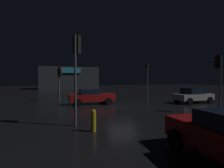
% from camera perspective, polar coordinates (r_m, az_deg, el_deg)
% --- Properties ---
extents(ground_plane, '(120.00, 120.00, 0.00)m').
position_cam_1_polar(ground_plane, '(16.04, 3.27, -7.00)').
color(ground_plane, black).
extents(store_building, '(14.34, 8.20, 5.53)m').
position_cam_1_polar(store_building, '(48.85, -13.49, 1.82)').
color(store_building, '#33383D').
rests_on(store_building, ground).
extents(traffic_signal_main, '(0.41, 0.43, 4.58)m').
position_cam_1_polar(traffic_signal_main, '(9.42, -11.14, 7.94)').
color(traffic_signal_main, '#595B60').
rests_on(traffic_signal_main, ground).
extents(traffic_signal_opposite, '(0.43, 0.42, 4.26)m').
position_cam_1_polar(traffic_signal_opposite, '(21.96, 11.03, 3.10)').
color(traffic_signal_opposite, '#595B60').
rests_on(traffic_signal_opposite, ground).
extents(traffic_signal_cross_left, '(0.42, 0.42, 4.05)m').
position_cam_1_polar(traffic_signal_cross_left, '(14.68, 30.53, 4.26)').
color(traffic_signal_cross_left, '#595B60').
rests_on(traffic_signal_cross_left, ground).
extents(traffic_signal_cross_right, '(0.42, 0.42, 3.71)m').
position_cam_1_polar(traffic_signal_cross_right, '(20.21, -16.18, 2.09)').
color(traffic_signal_cross_right, '#595B60').
rests_on(traffic_signal_cross_right, ground).
extents(car_near, '(4.28, 2.01, 1.46)m').
position_cam_1_polar(car_near, '(17.31, -6.60, -3.89)').
color(car_near, '#A51414').
rests_on(car_near, ground).
extents(car_far, '(3.99, 2.13, 1.51)m').
position_cam_1_polar(car_far, '(19.94, 24.26, -3.23)').
color(car_far, '#B7B7BF').
rests_on(car_far, ground).
extents(fire_hydrant, '(0.22, 0.22, 1.00)m').
position_cam_1_polar(fire_hydrant, '(8.31, -5.84, -11.42)').
color(fire_hydrant, gold).
rests_on(fire_hydrant, ground).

